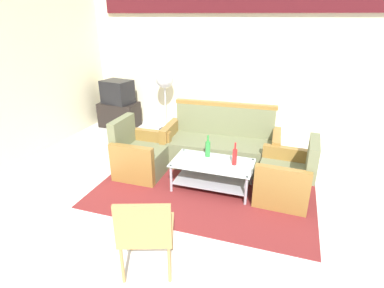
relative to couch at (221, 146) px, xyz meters
name	(u,v)px	position (x,y,z in m)	size (l,w,h in m)	color
ground_plane	(198,213)	(0.06, -1.41, -0.32)	(14.00, 14.00, 0.00)	silver
wall_back	(246,59)	(0.06, 1.64, 1.16)	(6.52, 0.19, 2.80)	beige
rug	(207,184)	(-0.03, -0.71, -0.31)	(2.96, 2.20, 0.01)	maroon
couch	(221,146)	(0.00, 0.00, 0.00)	(1.83, 0.82, 0.96)	#6B704C
armchair_left	(140,156)	(-1.09, -0.68, -0.03)	(0.70, 0.76, 0.85)	#6B704C
armchair_right	(286,179)	(1.04, -0.71, -0.03)	(0.73, 0.78, 0.85)	#6B704C
coffee_table	(212,171)	(0.07, -0.79, -0.04)	(1.10, 0.60, 0.40)	silver
bottle_green	(208,148)	(-0.05, -0.62, 0.21)	(0.07, 0.07, 0.32)	#2D8C38
bottle_red	(235,156)	(0.36, -0.76, 0.21)	(0.06, 0.06, 0.32)	red
cup	(195,162)	(-0.13, -0.96, 0.14)	(0.08, 0.08, 0.10)	silver
tv_stand	(120,115)	(-2.53, 1.14, -0.06)	(0.80, 0.50, 0.52)	black
television	(117,92)	(-2.53, 1.14, 0.44)	(0.67, 0.55, 0.48)	black
pedestal_fan	(165,83)	(-1.46, 1.19, 0.70)	(0.36, 0.36, 1.27)	#2D2D33
wicker_chair	(146,229)	(-0.12, -2.44, 0.18)	(0.61, 0.61, 0.84)	#AD844C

